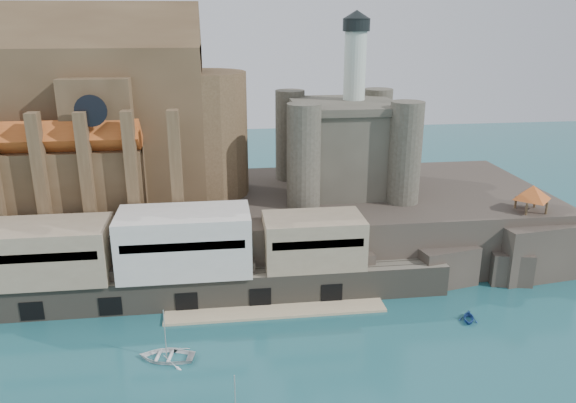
% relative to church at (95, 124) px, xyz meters
% --- Properties ---
extents(ground, '(300.00, 300.00, 0.00)m').
position_rel_church_xyz_m(ground, '(24.13, -41.85, -22.13)').
color(ground, '#194E55').
rests_on(ground, ground).
extents(promontory, '(100.00, 36.00, 10.00)m').
position_rel_church_xyz_m(promontory, '(23.94, -2.48, -17.20)').
color(promontory, '#2B2520').
rests_on(promontory, ground).
extents(quay, '(70.00, 12.00, 13.05)m').
position_rel_church_xyz_m(quay, '(13.94, -18.78, -16.06)').
color(quay, '#605A4D').
rests_on(quay, ground).
extents(church, '(47.00, 25.93, 30.51)m').
position_rel_church_xyz_m(church, '(0.00, 0.00, 0.00)').
color(church, '#4B3823').
rests_on(church, promontory).
extents(castle_keep, '(21.20, 21.20, 29.30)m').
position_rel_church_xyz_m(castle_keep, '(40.21, -0.78, -3.81)').
color(castle_keep, '#423E33').
rests_on(castle_keep, promontory).
extents(rock_outcrop, '(14.50, 10.50, 8.70)m').
position_rel_church_xyz_m(rock_outcrop, '(66.13, -16.01, -18.11)').
color(rock_outcrop, '#2B2520').
rests_on(rock_outcrop, ground).
extents(pavilion, '(6.40, 6.40, 5.40)m').
position_rel_church_xyz_m(pavilion, '(66.13, -15.85, -9.40)').
color(pavilion, '#4B3823').
rests_on(pavilion, rock_outcrop).
extents(boat_6, '(2.21, 4.83, 6.53)m').
position_rel_church_xyz_m(boat_6, '(12.20, -33.12, -22.13)').
color(boat_6, white).
rests_on(boat_6, ground).
extents(boat_7, '(3.31, 2.72, 3.31)m').
position_rel_church_xyz_m(boat_7, '(51.12, -29.45, -22.13)').
color(boat_7, '#1E458F').
rests_on(boat_7, ground).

